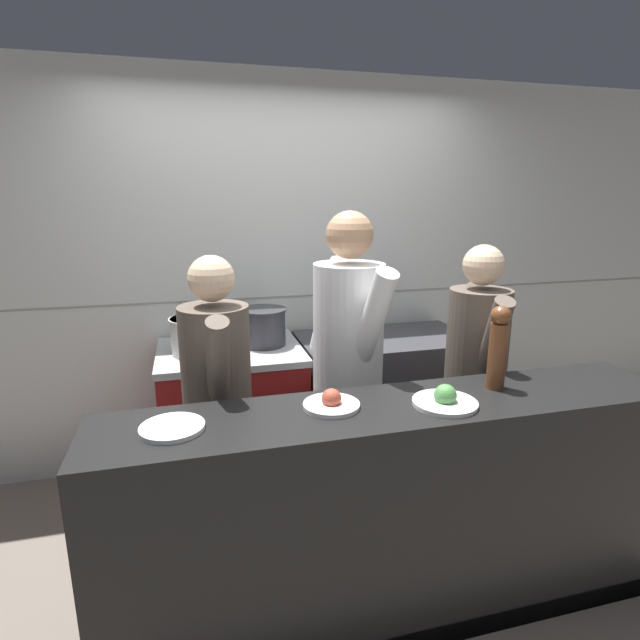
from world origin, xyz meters
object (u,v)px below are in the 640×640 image
object	(u,v)px
plated_dish_dessert	(445,400)
chef_sous	(348,365)
chef_line	(475,376)
sauce_pot	(263,326)
stock_pot	(197,335)
chef_head_cook	(218,403)
pepper_mill	(498,346)
oven_range	(233,418)
plated_dish_main	(172,428)
plated_dish_appetiser	(331,403)

from	to	relation	value
plated_dish_dessert	chef_sous	world-z (taller)	chef_sous
chef_line	chef_sous	bearing A→B (deg)	-174.62
sauce_pot	chef_line	bearing A→B (deg)	-35.53
stock_pot	chef_head_cook	bearing A→B (deg)	-83.96
chef_head_cook	chef_sous	xyz separation A→B (m)	(0.67, 0.09, 0.10)
chef_line	chef_head_cook	bearing A→B (deg)	-167.74
pepper_mill	chef_line	world-z (taller)	chef_line
plated_dish_dessert	chef_sous	bearing A→B (deg)	107.38
sauce_pot	chef_sous	world-z (taller)	chef_sous
oven_range	pepper_mill	world-z (taller)	pepper_mill
sauce_pot	chef_line	xyz separation A→B (m)	(1.03, -0.74, -0.16)
stock_pot	chef_line	xyz separation A→B (m)	(1.44, -0.67, -0.15)
sauce_pot	chef_line	distance (m)	1.28
sauce_pot	plated_dish_main	distance (m)	1.35
pepper_mill	chef_sous	bearing A→B (deg)	133.51
pepper_mill	chef_line	xyz separation A→B (m)	(0.19, 0.45, -0.32)
oven_range	chef_head_cook	size ratio (longest dim) A/B	0.58
plated_dish_dessert	chef_line	xyz separation A→B (m)	(0.49, 0.56, -0.15)
plated_dish_main	chef_head_cook	distance (m)	0.56
pepper_mill	chef_line	size ratio (longest dim) A/B	0.23
chef_line	plated_dish_appetiser	bearing A→B (deg)	-141.59
oven_range	pepper_mill	xyz separation A→B (m)	(1.05, -1.16, 0.74)
oven_range	pepper_mill	distance (m)	1.73
sauce_pot	chef_head_cook	bearing A→B (deg)	-113.86
chef_sous	pepper_mill	bearing A→B (deg)	-58.36
stock_pot	pepper_mill	distance (m)	1.68
stock_pot	sauce_pot	bearing A→B (deg)	10.23
chef_sous	sauce_pot	bearing A→B (deg)	105.45
plated_dish_appetiser	chef_line	world-z (taller)	chef_line
stock_pot	pepper_mill	bearing A→B (deg)	-41.90
plated_dish_dessert	chef_line	world-z (taller)	chef_line
plated_dish_appetiser	chef_line	bearing A→B (deg)	26.40
oven_range	pepper_mill	bearing A→B (deg)	-47.72
oven_range	chef_sous	xyz separation A→B (m)	(0.55, -0.63, 0.52)
plated_dish_main	pepper_mill	xyz separation A→B (m)	(1.36, 0.06, 0.18)
stock_pot	chef_sous	size ratio (longest dim) A/B	0.18
stock_pot	chef_line	world-z (taller)	chef_line
oven_range	stock_pot	world-z (taller)	stock_pot
plated_dish_appetiser	chef_head_cook	distance (m)	0.64
plated_dish_appetiser	chef_head_cook	size ratio (longest dim) A/B	0.14
stock_pot	chef_line	distance (m)	1.59
plated_dish_main	plated_dish_dessert	distance (m)	1.06
plated_dish_appetiser	pepper_mill	world-z (taller)	pepper_mill
pepper_mill	chef_head_cook	size ratio (longest dim) A/B	0.23
chef_line	oven_range	bearing A→B (deg)	162.33
plated_dish_dessert	pepper_mill	world-z (taller)	pepper_mill
stock_pot	plated_dish_main	xyz separation A→B (m)	(-0.12, -1.18, -0.02)
pepper_mill	chef_head_cook	distance (m)	1.30
sauce_pot	plated_dish_main	xyz separation A→B (m)	(-0.52, -1.25, -0.03)
stock_pot	plated_dish_appetiser	world-z (taller)	stock_pot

